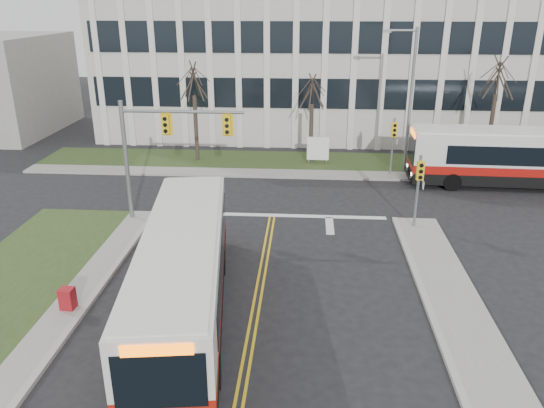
{
  "coord_description": "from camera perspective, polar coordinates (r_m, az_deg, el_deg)",
  "views": [
    {
      "loc": [
        1.76,
        -17.83,
        10.77
      ],
      "look_at": [
        0.21,
        4.73,
        2.0
      ],
      "focal_mm": 35.0,
      "sensor_mm": 36.0,
      "label": 1
    }
  ],
  "objects": [
    {
      "name": "sidewalk_east",
      "position": [
        17.67,
        23.16,
        -18.1
      ],
      "size": [
        2.0,
        26.0,
        0.14
      ],
      "primitive_type": "cube",
      "color": "#9E9B93",
      "rests_on": "ground"
    },
    {
      "name": "bus_main",
      "position": [
        19.15,
        -9.45,
        -7.62
      ],
      "size": [
        4.24,
        12.49,
        3.27
      ],
      "primitive_type": null,
      "rotation": [
        0.0,
        0.0,
        0.13
      ],
      "color": "silver",
      "rests_on": "ground"
    },
    {
      "name": "streetlight",
      "position": [
        35.05,
        14.46,
        11.39
      ],
      "size": [
        2.15,
        0.25,
        9.2
      ],
      "color": "slate",
      "rests_on": "ground"
    },
    {
      "name": "signal_pole_far",
      "position": [
        34.67,
        12.92,
        6.87
      ],
      "size": [
        0.34,
        0.39,
        3.8
      ],
      "color": "slate",
      "rests_on": "ground"
    },
    {
      "name": "tree_mid",
      "position": [
        36.51,
        4.34,
        11.86
      ],
      "size": [
        1.8,
        1.8,
        6.82
      ],
      "color": "#42352B",
      "rests_on": "ground"
    },
    {
      "name": "directory_sign",
      "position": [
        36.62,
        4.96,
        5.92
      ],
      "size": [
        1.5,
        0.12,
        2.0
      ],
      "color": "slate",
      "rests_on": "ground"
    },
    {
      "name": "signal_pole_near",
      "position": [
        26.64,
        15.51,
        2.32
      ],
      "size": [
        0.34,
        0.39,
        3.8
      ],
      "color": "slate",
      "rests_on": "ground"
    },
    {
      "name": "sidewalk_west",
      "position": [
        18.86,
        -25.66,
        -15.78
      ],
      "size": [
        1.2,
        26.0,
        0.14
      ],
      "primitive_type": "cube",
      "color": "#9E9B93",
      "rests_on": "ground"
    },
    {
      "name": "building_lawn",
      "position": [
        37.54,
        8.73,
        4.37
      ],
      "size": [
        44.0,
        5.0,
        0.12
      ],
      "primitive_type": "cube",
      "color": "#2F441D",
      "rests_on": "ground"
    },
    {
      "name": "tree_left",
      "position": [
        37.04,
        -8.43,
        12.82
      ],
      "size": [
        1.8,
        1.8,
        7.7
      ],
      "color": "#42352B",
      "rests_on": "ground"
    },
    {
      "name": "office_building",
      "position": [
        48.18,
        8.04,
        15.32
      ],
      "size": [
        40.0,
        16.0,
        12.0
      ],
      "primitive_type": "cube",
      "color": "#BAB4AB",
      "rests_on": "ground"
    },
    {
      "name": "newspaper_box_red",
      "position": [
        21.08,
        -21.11,
        -9.62
      ],
      "size": [
        0.53,
        0.48,
        0.95
      ],
      "primitive_type": "cube",
      "rotation": [
        0.0,
        0.0,
        -0.07
      ],
      "color": "maroon",
      "rests_on": "ground"
    },
    {
      "name": "ground",
      "position": [
        20.9,
        -1.49,
        -9.82
      ],
      "size": [
        120.0,
        120.0,
        0.0
      ],
      "primitive_type": "plane",
      "color": "black",
      "rests_on": "ground"
    },
    {
      "name": "mast_arm_signal",
      "position": [
        26.86,
        -12.23,
        6.69
      ],
      "size": [
        6.11,
        0.38,
        6.2
      ],
      "color": "slate",
      "rests_on": "ground"
    },
    {
      "name": "bus_cross",
      "position": [
        35.49,
        25.02,
        4.39
      ],
      "size": [
        12.91,
        3.23,
        3.42
      ],
      "primitive_type": null,
      "rotation": [
        0.0,
        0.0,
        -1.61
      ],
      "color": "silver",
      "rests_on": "ground"
    },
    {
      "name": "tree_right",
      "position": [
        38.18,
        23.14,
        12.24
      ],
      "size": [
        1.8,
        1.8,
        8.25
      ],
      "color": "#42352B",
      "rests_on": "ground"
    },
    {
      "name": "sidewalk_cross",
      "position": [
        34.87,
        9.07,
        3.06
      ],
      "size": [
        44.0,
        1.6,
        0.14
      ],
      "primitive_type": "cube",
      "color": "#9E9B93",
      "rests_on": "ground"
    }
  ]
}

